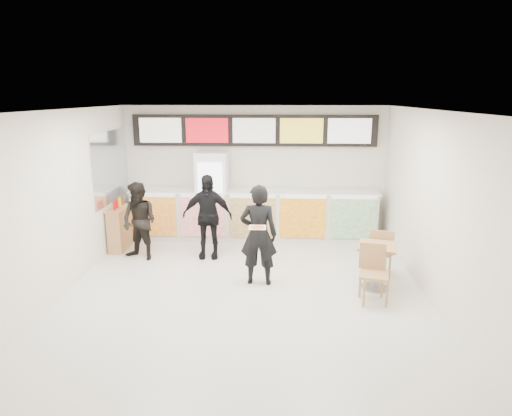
# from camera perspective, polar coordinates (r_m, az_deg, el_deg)

# --- Properties ---
(floor) EXTENTS (7.00, 7.00, 0.00)m
(floor) POSITION_cam_1_polar(r_m,az_deg,el_deg) (7.67, -1.59, -10.89)
(floor) COLOR beige
(floor) RESTS_ON ground
(ceiling) EXTENTS (7.00, 7.00, 0.00)m
(ceiling) POSITION_cam_1_polar(r_m,az_deg,el_deg) (6.97, -1.76, 12.11)
(ceiling) COLOR white
(ceiling) RESTS_ON wall_back
(wall_back) EXTENTS (6.00, 0.00, 6.00)m
(wall_back) POSITION_cam_1_polar(r_m,az_deg,el_deg) (10.60, -0.20, 4.58)
(wall_back) COLOR silver
(wall_back) RESTS_ON floor
(wall_left) EXTENTS (0.00, 7.00, 7.00)m
(wall_left) POSITION_cam_1_polar(r_m,az_deg,el_deg) (7.99, -23.66, 0.30)
(wall_left) COLOR silver
(wall_left) RESTS_ON floor
(wall_right) EXTENTS (0.00, 7.00, 7.00)m
(wall_right) POSITION_cam_1_polar(r_m,az_deg,el_deg) (7.56, 21.63, -0.22)
(wall_right) COLOR silver
(wall_right) RESTS_ON floor
(service_counter) EXTENTS (5.56, 0.77, 1.14)m
(service_counter) POSITION_cam_1_polar(r_m,az_deg,el_deg) (10.39, -0.32, -0.83)
(service_counter) COLOR silver
(service_counter) RESTS_ON floor
(menu_board) EXTENTS (5.50, 0.14, 0.70)m
(menu_board) POSITION_cam_1_polar(r_m,az_deg,el_deg) (10.40, -0.23, 9.68)
(menu_board) COLOR black
(menu_board) RESTS_ON wall_back
(drinks_fridge) EXTENTS (0.70, 0.67, 2.00)m
(drinks_fridge) POSITION_cam_1_polar(r_m,az_deg,el_deg) (10.40, -5.47, 1.54)
(drinks_fridge) COLOR white
(drinks_fridge) RESTS_ON floor
(mirror_panel) EXTENTS (0.01, 2.00, 1.50)m
(mirror_panel) POSITION_cam_1_polar(r_m,az_deg,el_deg) (10.14, -17.70, 4.93)
(mirror_panel) COLOR #B2B7BF
(mirror_panel) RESTS_ON wall_left
(customer_main) EXTENTS (0.66, 0.45, 1.77)m
(customer_main) POSITION_cam_1_polar(r_m,az_deg,el_deg) (7.85, 0.32, -3.38)
(customer_main) COLOR black
(customer_main) RESTS_ON floor
(customer_left) EXTENTS (0.93, 0.84, 1.56)m
(customer_left) POSITION_cam_1_polar(r_m,az_deg,el_deg) (9.35, -14.36, -1.64)
(customer_left) COLOR black
(customer_left) RESTS_ON floor
(customer_mid) EXTENTS (1.00, 0.42, 1.71)m
(customer_mid) POSITION_cam_1_polar(r_m,az_deg,el_deg) (9.20, -6.11, -1.06)
(customer_mid) COLOR black
(customer_mid) RESTS_ON floor
(pizza_slice) EXTENTS (0.36, 0.36, 0.02)m
(pizza_slice) POSITION_cam_1_polar(r_m,az_deg,el_deg) (7.34, 0.17, -2.39)
(pizza_slice) COLOR beige
(pizza_slice) RESTS_ON customer_main
(cafe_table) EXTENTS (0.83, 1.64, 0.93)m
(cafe_table) POSITION_cam_1_polar(r_m,az_deg,el_deg) (8.01, 14.85, -6.11)
(cafe_table) COLOR #AF7B50
(cafe_table) RESTS_ON floor
(condiment_ledge) EXTENTS (0.33, 0.82, 1.09)m
(condiment_ledge) POSITION_cam_1_polar(r_m,az_deg,el_deg) (10.17, -16.68, -2.39)
(condiment_ledge) COLOR #AF7B50
(condiment_ledge) RESTS_ON floor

